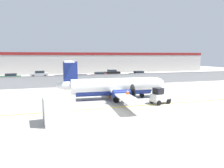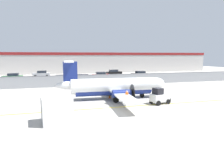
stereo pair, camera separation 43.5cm
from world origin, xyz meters
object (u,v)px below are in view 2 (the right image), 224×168
(commuter_airplane, at_px, (116,87))
(parked_car_2, at_px, (61,79))
(cargo_container, at_px, (57,110))
(parked_car_0, at_px, (13,77))
(parked_car_3, at_px, (82,78))
(baggage_tug, at_px, (160,97))
(ground_crew_worker, at_px, (127,97))
(parked_car_4, at_px, (101,75))
(parked_car_5, at_px, (114,72))
(traffic_cone_near_right, at_px, (138,92))
(traffic_cone_near_left, at_px, (110,96))
(parked_car_1, at_px, (42,74))
(parked_car_6, at_px, (140,74))

(commuter_airplane, distance_m, parked_car_2, 18.11)
(cargo_container, distance_m, parked_car_2, 24.49)
(parked_car_0, distance_m, parked_car_3, 15.86)
(baggage_tug, xyz_separation_m, parked_car_2, (-10.86, 20.76, 0.04))
(ground_crew_worker, distance_m, parked_car_4, 25.56)
(parked_car_0, distance_m, parked_car_5, 25.19)
(ground_crew_worker, distance_m, parked_car_2, 21.64)
(traffic_cone_near_right, bearing_deg, parked_car_4, 94.21)
(ground_crew_worker, xyz_separation_m, traffic_cone_near_right, (3.79, 6.10, -0.64))
(parked_car_0, xyz_separation_m, parked_car_5, (24.64, 5.27, 0.00))
(cargo_container, xyz_separation_m, traffic_cone_near_left, (6.63, 8.27, -0.79))
(traffic_cone_near_left, relative_size, parked_car_0, 0.15)
(commuter_airplane, distance_m, parked_car_4, 21.91)
(parked_car_1, xyz_separation_m, parked_car_5, (19.09, -0.78, 0.00))
(commuter_airplane, xyz_separation_m, parked_car_1, (-11.41, 29.56, -0.71))
(commuter_airplane, relative_size, parked_car_3, 3.72)
(parked_car_0, distance_m, parked_car_6, 29.63)
(parked_car_3, bearing_deg, parked_car_4, -133.78)
(ground_crew_worker, xyz_separation_m, cargo_container, (-7.53, -3.99, 0.15))
(parked_car_5, bearing_deg, baggage_tug, -101.19)
(ground_crew_worker, relative_size, parked_car_1, 0.40)
(parked_car_4, bearing_deg, parked_car_0, 175.85)
(parked_car_0, xyz_separation_m, parked_car_3, (14.58, -6.24, 0.00))
(parked_car_2, xyz_separation_m, parked_car_6, (19.37, 5.38, 0.00))
(baggage_tug, distance_m, parked_car_0, 34.64)
(ground_crew_worker, height_order, parked_car_2, same)
(commuter_airplane, relative_size, traffic_cone_near_right, 25.08)
(parked_car_6, bearing_deg, traffic_cone_near_right, 67.59)
(parked_car_3, distance_m, parked_car_4, 6.68)
(ground_crew_worker, height_order, parked_car_4, same)
(baggage_tug, relative_size, traffic_cone_near_right, 3.96)
(commuter_airplane, relative_size, baggage_tug, 6.34)
(ground_crew_worker, height_order, parked_car_1, same)
(traffic_cone_near_right, distance_m, parked_car_2, 17.97)
(parked_car_3, xyz_separation_m, parked_car_5, (10.06, 11.51, 0.00))
(commuter_airplane, xyz_separation_m, baggage_tug, (4.14, -3.97, -0.75))
(cargo_container, distance_m, parked_car_6, 35.92)
(ground_crew_worker, distance_m, cargo_container, 8.52)
(parked_car_2, bearing_deg, traffic_cone_near_left, 114.99)
(parked_car_4, bearing_deg, parked_car_2, -150.98)
(commuter_airplane, distance_m, parked_car_0, 29.00)
(parked_car_1, xyz_separation_m, parked_car_6, (24.05, -7.38, 0.00))
(parked_car_4, bearing_deg, traffic_cone_near_right, -84.78)
(parked_car_2, bearing_deg, parked_car_5, -135.69)
(commuter_airplane, relative_size, parked_car_6, 3.79)
(baggage_tug, bearing_deg, traffic_cone_near_left, 121.86)
(baggage_tug, height_order, parked_car_5, baggage_tug)
(traffic_cone_near_left, xyz_separation_m, parked_car_5, (8.37, 28.20, 0.58))
(baggage_tug, distance_m, parked_car_3, 22.22)
(traffic_cone_near_left, distance_m, parked_car_3, 16.78)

